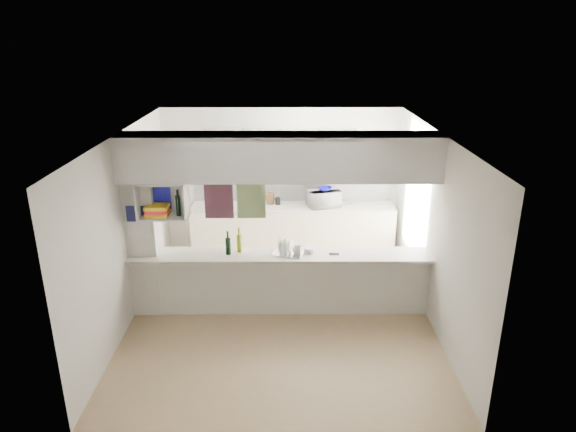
{
  "coord_description": "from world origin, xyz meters",
  "views": [
    {
      "loc": [
        0.09,
        -6.53,
        3.85
      ],
      "look_at": [
        0.11,
        0.5,
        1.3
      ],
      "focal_mm": 32.0,
      "sensor_mm": 36.0,
      "label": 1
    }
  ],
  "objects_px": {
    "microwave": "(324,198)",
    "wine_bottles": "(234,244)",
    "dish_rack": "(289,247)",
    "bowl": "(325,189)"
  },
  "relations": [
    {
      "from": "microwave",
      "to": "bowl",
      "type": "distance_m",
      "value": 0.18
    },
    {
      "from": "microwave",
      "to": "wine_bottles",
      "type": "relative_size",
      "value": 1.52
    },
    {
      "from": "bowl",
      "to": "wine_bottles",
      "type": "bearing_deg",
      "value": -125.2
    },
    {
      "from": "bowl",
      "to": "dish_rack",
      "type": "relative_size",
      "value": 0.46
    },
    {
      "from": "dish_rack",
      "to": "wine_bottles",
      "type": "relative_size",
      "value": 1.42
    },
    {
      "from": "bowl",
      "to": "dish_rack",
      "type": "height_order",
      "value": "bowl"
    },
    {
      "from": "microwave",
      "to": "dish_rack",
      "type": "relative_size",
      "value": 1.07
    },
    {
      "from": "bowl",
      "to": "wine_bottles",
      "type": "xyz_separation_m",
      "value": [
        -1.4,
        -1.98,
        -0.2
      ]
    },
    {
      "from": "microwave",
      "to": "wine_bottles",
      "type": "bearing_deg",
      "value": 39.97
    },
    {
      "from": "microwave",
      "to": "bowl",
      "type": "xyz_separation_m",
      "value": [
        0.0,
        -0.04,
        0.18
      ]
    }
  ]
}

